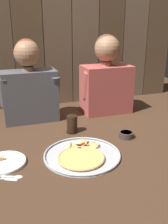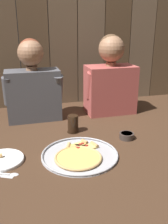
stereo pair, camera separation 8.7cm
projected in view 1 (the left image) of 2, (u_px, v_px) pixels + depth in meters
name	position (u px, v px, depth m)	size (l,w,h in m)	color
ground_plane	(95.00, 145.00, 1.53)	(3.20, 3.20, 0.00)	#422B1C
pizza_tray	(82.00, 155.00, 1.39)	(0.43, 0.43, 0.03)	#B2B2B7
dinner_plate	(4.00, 162.00, 1.32)	(0.23, 0.23, 0.03)	white
drinking_glass	(72.00, 124.00, 1.69)	(0.08, 0.08, 0.12)	black
dipping_bowl	(126.00, 134.00, 1.62)	(0.09, 0.09, 0.04)	#3D332D
table_knife	(2.00, 178.00, 1.20)	(0.15, 0.08, 0.01)	silver
table_spoon	(14.00, 176.00, 1.21)	(0.14, 0.07, 0.01)	silver
diner_left	(29.00, 84.00, 1.82)	(0.42, 0.21, 0.59)	#4C4C51
diner_right	(107.00, 77.00, 2.00)	(0.42, 0.23, 0.61)	#AD4C47
wooden_backdrop_wall	(57.00, 20.00, 2.08)	(2.19, 0.03, 1.42)	brown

